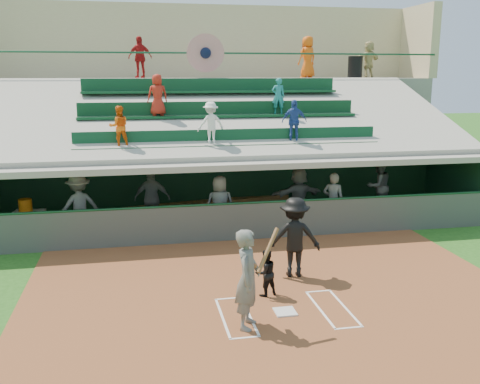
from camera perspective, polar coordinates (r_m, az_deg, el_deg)
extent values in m
plane|color=#205217|center=(11.29, 4.82, -12.76)|extent=(100.00, 100.00, 0.00)
cube|color=brown|center=(11.72, 4.15, -11.70)|extent=(11.00, 9.00, 0.02)
cube|color=silver|center=(11.27, 4.83, -12.60)|extent=(0.43, 0.43, 0.03)
cube|color=white|center=(11.11, 1.00, -13.02)|extent=(0.05, 1.80, 0.01)
cube|color=white|center=(11.49, 8.51, -12.26)|extent=(0.05, 1.80, 0.01)
cube|color=silver|center=(11.02, -1.87, -13.25)|extent=(0.05, 1.80, 0.01)
cube|color=white|center=(11.68, 11.11, -11.95)|extent=(0.05, 1.80, 0.01)
cube|color=white|center=(11.87, -1.25, -11.28)|extent=(0.60, 0.05, 0.01)
cube|color=white|center=(12.35, 8.33, -10.43)|extent=(0.60, 0.05, 0.01)
cube|color=silver|center=(10.28, 0.53, -15.27)|extent=(0.60, 0.05, 0.01)
cube|color=silver|center=(10.83, 11.55, -14.01)|extent=(0.60, 0.05, 0.01)
cube|color=gray|center=(17.47, -1.21, -3.39)|extent=(16.00, 3.50, 0.04)
cube|color=gray|center=(23.61, -4.07, 6.41)|extent=(20.00, 3.00, 4.60)
cube|color=#464B47|center=(15.67, -0.12, -3.25)|extent=(16.00, 0.06, 1.10)
cylinder|color=#133D20|center=(15.52, -0.12, -1.23)|extent=(16.00, 0.08, 0.08)
cube|color=black|center=(18.89, -2.14, 1.20)|extent=(16.00, 0.25, 2.20)
cube|color=black|center=(20.14, 21.81, 1.02)|extent=(0.25, 3.50, 2.20)
cube|color=gray|center=(17.00, -1.25, 3.70)|extent=(16.40, 3.90, 0.18)
cube|color=gray|center=(20.58, -2.90, 2.28)|extent=(16.40, 3.50, 2.30)
cube|color=gray|center=(22.03, -3.55, 5.98)|extent=(16.40, 0.30, 4.60)
cube|color=#99978B|center=(18.67, -2.25, 8.35)|extent=(16.40, 6.51, 2.37)
cube|color=#0D3A1C|center=(16.40, -0.93, 4.96)|extent=(9.40, 0.42, 0.08)
cube|color=#0D3922|center=(16.56, -1.05, 5.94)|extent=(9.40, 0.06, 0.45)
cube|color=#0D3A1D|center=(18.18, -2.00, 8.08)|extent=(9.40, 0.42, 0.08)
cube|color=#0C351B|center=(18.36, -2.11, 8.94)|extent=(9.40, 0.06, 0.45)
cube|color=#0D3B1E|center=(20.01, -2.89, 10.64)|extent=(9.40, 0.42, 0.08)
cube|color=#0D3A20|center=(20.21, -2.99, 11.39)|extent=(9.40, 0.06, 0.45)
imported|color=#E65A0D|center=(16.18, -12.78, 6.83)|extent=(0.65, 0.54, 1.20)
imported|color=white|center=(16.32, -3.14, 7.33)|extent=(0.91, 0.64, 1.29)
imported|color=#244393|center=(16.88, 5.82, 7.52)|extent=(0.81, 0.42, 1.33)
imported|color=#A31F12|center=(18.03, -8.79, 10.19)|extent=(0.72, 0.53, 1.36)
imported|color=#1A7578|center=(18.66, 4.10, 10.18)|extent=(0.48, 0.35, 1.22)
cylinder|color=#154128|center=(22.00, -3.71, 14.58)|extent=(20.00, 0.07, 0.07)
cylinder|color=#B31A19|center=(21.98, -3.70, 14.58)|extent=(1.50, 0.06, 1.50)
sphere|color=black|center=(21.95, -3.69, 14.58)|extent=(0.44, 0.44, 0.44)
cube|color=tan|center=(25.00, -4.65, 15.70)|extent=(20.00, 0.40, 3.20)
cube|color=tan|center=(26.65, 18.45, 14.92)|extent=(0.40, 3.00, 3.20)
imported|color=#545651|center=(10.29, 0.84, -9.25)|extent=(0.71, 0.84, 1.95)
cylinder|color=brown|center=(10.02, 3.00, -6.21)|extent=(0.56, 0.54, 0.75)
sphere|color=#986137|center=(10.23, 1.57, -7.88)|extent=(0.10, 0.10, 0.10)
imported|color=black|center=(11.85, 2.74, -8.60)|extent=(0.61, 0.54, 1.05)
imported|color=black|center=(12.90, 5.83, -4.80)|extent=(1.36, 0.93, 1.93)
cube|color=olive|center=(18.60, -2.67, -1.58)|extent=(15.56, 3.67, 0.47)
cube|color=silver|center=(17.21, -21.56, -3.15)|extent=(0.95, 0.77, 0.76)
cylinder|color=orange|center=(17.02, -21.92, -1.35)|extent=(0.39, 0.39, 0.39)
imported|color=#5A5D58|center=(16.39, -16.81, -1.44)|extent=(1.42, 1.12, 1.93)
imported|color=#585B56|center=(16.91, -9.34, -0.70)|extent=(1.17, 0.64, 1.90)
imported|color=#525550|center=(16.13, -2.16, -1.39)|extent=(0.89, 0.59, 1.79)
imported|color=#525550|center=(17.24, 6.26, -0.42)|extent=(1.78, 0.79, 1.86)
imported|color=#51534E|center=(16.89, 9.90, -0.93)|extent=(0.78, 0.70, 1.79)
imported|color=#5A5D58|center=(19.15, 14.56, 0.62)|extent=(1.06, 0.91, 1.90)
cylinder|color=black|center=(24.40, 12.18, 12.88)|extent=(0.62, 0.62, 0.93)
imported|color=#A41213|center=(22.63, -10.60, 13.93)|extent=(1.06, 0.68, 1.67)
imported|color=#E2550D|center=(23.72, 7.21, 14.08)|extent=(1.01, 0.85, 1.77)
imported|color=tan|center=(25.07, 13.54, 13.57)|extent=(1.56, 1.01, 1.61)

